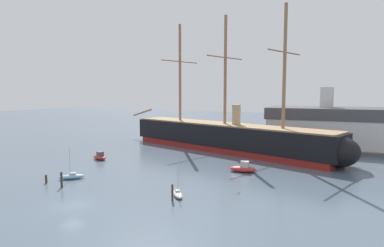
{
  "coord_description": "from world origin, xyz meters",
  "views": [
    {
      "loc": [
        30.23,
        -30.69,
        14.39
      ],
      "look_at": [
        2.3,
        32.14,
        7.74
      ],
      "focal_mm": 30.72,
      "sensor_mm": 36.0,
      "label": 1
    }
  ],
  "objects_px": {
    "motorboat_mid_left": "(100,157)",
    "dinghy_far_right": "(333,152)",
    "mooring_piling_right_pair": "(46,179)",
    "mooring_piling_left_pair": "(172,193)",
    "dinghy_alongside_stern": "(280,160)",
    "sailboat_foreground_left": "(72,176)",
    "motorboat_distant_centre": "(232,138)",
    "tall_ship": "(225,136)",
    "sailboat_foreground_right": "(178,194)",
    "motorboat_mid_right": "(243,168)",
    "dockside_warehouse_right": "(356,129)",
    "mooring_piling_nearest": "(62,180)",
    "seagull_in_flight": "(221,107)"
  },
  "relations": [
    {
      "from": "mooring_piling_nearest",
      "to": "dockside_warehouse_right",
      "type": "distance_m",
      "value": 69.29
    },
    {
      "from": "dockside_warehouse_right",
      "to": "mooring_piling_right_pair",
      "type": "bearing_deg",
      "value": -130.29
    },
    {
      "from": "motorboat_distant_centre",
      "to": "mooring_piling_right_pair",
      "type": "height_order",
      "value": "mooring_piling_right_pair"
    },
    {
      "from": "sailboat_foreground_right",
      "to": "seagull_in_flight",
      "type": "relative_size",
      "value": 3.31
    },
    {
      "from": "sailboat_foreground_left",
      "to": "mooring_piling_nearest",
      "type": "bearing_deg",
      "value": -63.52
    },
    {
      "from": "sailboat_foreground_left",
      "to": "dockside_warehouse_right",
      "type": "distance_m",
      "value": 67.42
    },
    {
      "from": "sailboat_foreground_left",
      "to": "mooring_piling_right_pair",
      "type": "bearing_deg",
      "value": -117.93
    },
    {
      "from": "mooring_piling_nearest",
      "to": "dinghy_alongside_stern",
      "type": "bearing_deg",
      "value": 49.76
    },
    {
      "from": "mooring_piling_nearest",
      "to": "motorboat_mid_left",
      "type": "bearing_deg",
      "value": 113.84
    },
    {
      "from": "sailboat_foreground_left",
      "to": "dinghy_far_right",
      "type": "bearing_deg",
      "value": 47.34
    },
    {
      "from": "motorboat_mid_left",
      "to": "seagull_in_flight",
      "type": "bearing_deg",
      "value": -2.01
    },
    {
      "from": "motorboat_mid_left",
      "to": "mooring_piling_nearest",
      "type": "height_order",
      "value": "mooring_piling_nearest"
    },
    {
      "from": "motorboat_mid_right",
      "to": "dockside_warehouse_right",
      "type": "height_order",
      "value": "dockside_warehouse_right"
    },
    {
      "from": "motorboat_distant_centre",
      "to": "mooring_piling_nearest",
      "type": "relative_size",
      "value": 1.34
    },
    {
      "from": "sailboat_foreground_right",
      "to": "motorboat_mid_left",
      "type": "xyz_separation_m",
      "value": [
        -26.31,
        15.53,
        0.22
      ]
    },
    {
      "from": "motorboat_mid_left",
      "to": "dinghy_far_right",
      "type": "bearing_deg",
      "value": 31.72
    },
    {
      "from": "sailboat_foreground_left",
      "to": "dinghy_alongside_stern",
      "type": "distance_m",
      "value": 40.65
    },
    {
      "from": "sailboat_foreground_left",
      "to": "motorboat_distant_centre",
      "type": "xyz_separation_m",
      "value": [
        11.06,
        53.58,
        0.01
      ]
    },
    {
      "from": "dinghy_far_right",
      "to": "mooring_piling_right_pair",
      "type": "height_order",
      "value": "mooring_piling_right_pair"
    },
    {
      "from": "dinghy_far_right",
      "to": "motorboat_distant_centre",
      "type": "bearing_deg",
      "value": 158.51
    },
    {
      "from": "tall_ship",
      "to": "motorboat_distant_centre",
      "type": "height_order",
      "value": "tall_ship"
    },
    {
      "from": "sailboat_foreground_right",
      "to": "motorboat_mid_right",
      "type": "distance_m",
      "value": 17.78
    },
    {
      "from": "tall_ship",
      "to": "motorboat_distant_centre",
      "type": "distance_m",
      "value": 18.96
    },
    {
      "from": "motorboat_mid_left",
      "to": "sailboat_foreground_right",
      "type": "bearing_deg",
      "value": -30.54
    },
    {
      "from": "dinghy_far_right",
      "to": "mooring_piling_right_pair",
      "type": "xyz_separation_m",
      "value": [
        -41.04,
        -46.02,
        0.3
      ]
    },
    {
      "from": "motorboat_mid_right",
      "to": "mooring_piling_right_pair",
      "type": "distance_m",
      "value": 33.05
    },
    {
      "from": "sailboat_foreground_left",
      "to": "motorboat_mid_left",
      "type": "bearing_deg",
      "value": 113.06
    },
    {
      "from": "sailboat_foreground_right",
      "to": "mooring_piling_right_pair",
      "type": "xyz_separation_m",
      "value": [
        -22.0,
        -2.47,
        0.27
      ]
    },
    {
      "from": "sailboat_foreground_left",
      "to": "dinghy_alongside_stern",
      "type": "height_order",
      "value": "sailboat_foreground_left"
    },
    {
      "from": "motorboat_distant_centre",
      "to": "mooring_piling_right_pair",
      "type": "bearing_deg",
      "value": -102.75
    },
    {
      "from": "motorboat_mid_left",
      "to": "mooring_piling_right_pair",
      "type": "bearing_deg",
      "value": -76.53
    },
    {
      "from": "sailboat_foreground_left",
      "to": "mooring_piling_left_pair",
      "type": "bearing_deg",
      "value": -8.17
    },
    {
      "from": "sailboat_foreground_left",
      "to": "sailboat_foreground_right",
      "type": "relative_size",
      "value": 1.15
    },
    {
      "from": "tall_ship",
      "to": "seagull_in_flight",
      "type": "height_order",
      "value": "tall_ship"
    },
    {
      "from": "motorboat_mid_right",
      "to": "dinghy_far_right",
      "type": "distance_m",
      "value": 30.08
    },
    {
      "from": "motorboat_distant_centre",
      "to": "dockside_warehouse_right",
      "type": "height_order",
      "value": "dockside_warehouse_right"
    },
    {
      "from": "tall_ship",
      "to": "mooring_piling_right_pair",
      "type": "relative_size",
      "value": 49.35
    },
    {
      "from": "dinghy_alongside_stern",
      "to": "seagull_in_flight",
      "type": "distance_m",
      "value": 20.28
    },
    {
      "from": "tall_ship",
      "to": "seagull_in_flight",
      "type": "xyz_separation_m",
      "value": [
        6.51,
        -21.74,
        8.31
      ]
    },
    {
      "from": "motorboat_mid_right",
      "to": "dockside_warehouse_right",
      "type": "xyz_separation_m",
      "value": [
        19.42,
        34.6,
        4.48
      ]
    },
    {
      "from": "mooring_piling_left_pair",
      "to": "mooring_piling_right_pair",
      "type": "height_order",
      "value": "mooring_piling_left_pair"
    },
    {
      "from": "dinghy_alongside_stern",
      "to": "mooring_piling_left_pair",
      "type": "relative_size",
      "value": 0.84
    },
    {
      "from": "mooring_piling_left_pair",
      "to": "dinghy_alongside_stern",
      "type": "bearing_deg",
      "value": 73.64
    },
    {
      "from": "dinghy_alongside_stern",
      "to": "mooring_piling_right_pair",
      "type": "height_order",
      "value": "mooring_piling_right_pair"
    },
    {
      "from": "mooring_piling_right_pair",
      "to": "motorboat_mid_right",
      "type": "bearing_deg",
      "value": 36.49
    },
    {
      "from": "sailboat_foreground_right",
      "to": "dinghy_far_right",
      "type": "height_order",
      "value": "sailboat_foreground_right"
    },
    {
      "from": "motorboat_mid_left",
      "to": "dinghy_far_right",
      "type": "xyz_separation_m",
      "value": [
        45.35,
        28.02,
        -0.26
      ]
    },
    {
      "from": "mooring_piling_right_pair",
      "to": "tall_ship",
      "type": "bearing_deg",
      "value": 66.65
    },
    {
      "from": "tall_ship",
      "to": "motorboat_mid_right",
      "type": "height_order",
      "value": "tall_ship"
    },
    {
      "from": "mooring_piling_right_pair",
      "to": "dinghy_far_right",
      "type": "bearing_deg",
      "value": 48.28
    }
  ]
}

